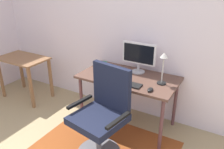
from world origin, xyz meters
name	(u,v)px	position (x,y,z in m)	size (l,w,h in m)	color
wall_back	(145,26)	(0.00, 2.20, 1.30)	(6.00, 0.10, 2.60)	silver
area_rug	(104,149)	(-0.01, 1.16, 0.00)	(1.60, 1.20, 0.01)	brown
desk	(128,82)	(-0.02, 1.79, 0.64)	(1.26, 0.68, 0.71)	brown
monitor	(139,55)	(0.03, 1.99, 0.95)	(0.46, 0.18, 0.40)	#B2B2B7
keyboard	(124,83)	(0.03, 1.57, 0.72)	(0.43, 0.13, 0.02)	black
computer_mouse	(150,90)	(0.37, 1.55, 0.73)	(0.06, 0.10, 0.03)	black
coffee_cup	(104,65)	(-0.44, 1.89, 0.76)	(0.08, 0.08, 0.09)	#1E6139
cell_phone	(99,75)	(-0.37, 1.64, 0.72)	(0.07, 0.14, 0.01)	black
desk_lamp	(163,63)	(0.42, 1.80, 0.97)	(0.11, 0.11, 0.39)	black
office_chair	(102,119)	(0.00, 1.13, 0.46)	(0.65, 0.59, 1.05)	slate
side_table	(23,65)	(-1.83, 1.62, 0.58)	(0.80, 0.50, 0.70)	#8D613D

